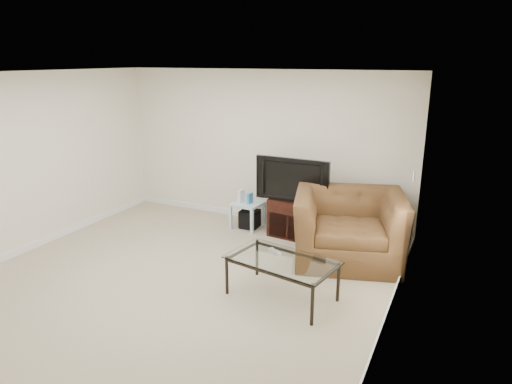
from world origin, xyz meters
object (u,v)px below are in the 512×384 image
at_px(television, 295,178).
at_px(side_table, 248,215).
at_px(tv_stand, 295,217).
at_px(coffee_table, 282,279).
at_px(subwoofer, 250,219).
at_px(recliner, 350,216).

relative_size(television, side_table, 2.39).
height_order(tv_stand, coffee_table, tv_stand).
height_order(side_table, coffee_table, coffee_table).
relative_size(television, subwoofer, 3.77).
height_order(tv_stand, subwoofer, tv_stand).
distance_m(television, coffee_table, 2.04).
xyz_separation_m(subwoofer, recliner, (1.75, -0.53, 0.48)).
xyz_separation_m(side_table, recliner, (1.78, -0.51, 0.42)).
xyz_separation_m(television, recliner, (0.97, -0.48, -0.30)).
distance_m(television, side_table, 1.08).
xyz_separation_m(television, subwoofer, (-0.78, 0.05, -0.78)).
height_order(recliner, coffee_table, recliner).
distance_m(recliner, coffee_table, 1.47).
distance_m(subwoofer, coffee_table, 2.30).
distance_m(side_table, coffee_table, 2.31).
height_order(tv_stand, side_table, tv_stand).
xyz_separation_m(tv_stand, side_table, (-0.81, 0.00, -0.08)).
relative_size(side_table, subwoofer, 1.58).
distance_m(subwoofer, recliner, 1.89).
xyz_separation_m(tv_stand, recliner, (0.97, -0.51, 0.33)).
bearing_deg(tv_stand, subwoofer, -174.94).
xyz_separation_m(tv_stand, television, (-0.00, -0.03, 0.63)).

